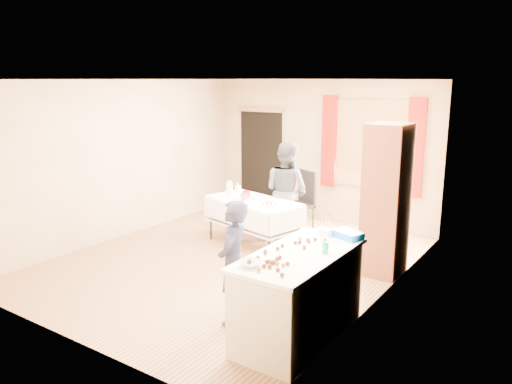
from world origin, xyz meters
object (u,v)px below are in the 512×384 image
Objects in this scene: woman at (286,191)px; girl at (233,263)px; party_table at (253,218)px; counter at (299,295)px; cabinet at (386,200)px; chair at (299,214)px.

girl is at bearing 120.28° from woman.
party_table is 1.05× the size of woman.
woman is (-1.78, 2.75, 0.36)m from counter.
girl is (-0.84, -2.30, -0.34)m from cabinet.
girl is (1.04, -3.30, 0.36)m from chair.
cabinet is 1.27× the size of counter.
cabinet is 2.25m from counter.
girl reaches higher than chair.
counter is 1.00× the size of woman.
cabinet is at bearing 14.24° from party_table.
girl is at bearing -47.04° from party_table.
girl is (-0.74, -0.13, 0.23)m from counter.
chair is at bearing 151.98° from cabinet.
party_table is at bearing -167.77° from girl.
cabinet reaches higher than girl.
party_table is at bearing 133.48° from counter.
woman is (-0.01, -0.42, 0.49)m from chair.
party_table is 1.24× the size of girl.
counter is 1.51× the size of chair.
cabinet is 1.98m from woman.
woman is at bearing -177.42° from girl.
woman reaches higher than chair.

